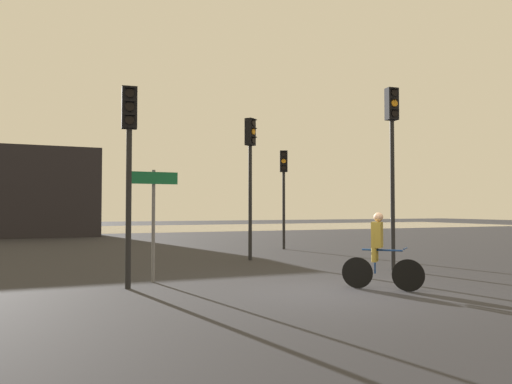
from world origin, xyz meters
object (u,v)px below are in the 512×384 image
distant_building (16,192)px  traffic_light_near_left (129,148)px  traffic_light_near_right (392,144)px  cyclist (379,250)px  traffic_light_far_right (284,180)px  direction_sign_post (154,209)px  traffic_light_center (250,162)px

distant_building → traffic_light_near_left: distant_building is taller
traffic_light_near_right → cyclist: (-2.43, -2.60, -2.67)m
traffic_light_far_right → direction_sign_post: size_ratio=1.60×
distant_building → traffic_light_far_right: distant_building is taller
traffic_light_center → cyclist: size_ratio=2.90×
traffic_light_far_right → traffic_light_near_left: traffic_light_near_left is taller
traffic_light_center → traffic_light_far_right: bearing=-163.8°
traffic_light_near_right → direction_sign_post: 6.84m
traffic_light_center → traffic_light_far_right: (3.02, 3.60, -0.36)m
cyclist → traffic_light_center: bearing=-131.1°
traffic_light_center → traffic_light_near_right: bearing=89.4°
traffic_light_far_right → traffic_light_near_left: 11.09m
distant_building → traffic_light_far_right: (10.84, -14.34, 0.21)m
distant_building → cyclist: size_ratio=5.85×
traffic_light_near_left → direction_sign_post: traffic_light_near_left is taller
traffic_light_near_right → direction_sign_post: size_ratio=1.95×
distant_building → cyclist: (8.02, -24.54, -1.87)m
traffic_light_near_right → traffic_light_far_right: bearing=-88.2°
traffic_light_near_right → direction_sign_post: bearing=2.2°
distant_building → traffic_light_near_right: size_ratio=1.87×
traffic_light_center → direction_sign_post: bearing=9.3°
traffic_light_far_right → traffic_light_near_right: bearing=111.8°
traffic_light_near_right → distant_building: bearing=-59.8°
traffic_light_center → cyclist: bearing=57.9°
traffic_light_far_right → direction_sign_post: bearing=71.0°
traffic_light_near_right → cyclist: bearing=51.6°
direction_sign_post → traffic_light_center: bearing=-137.2°
traffic_light_near_left → direction_sign_post: 1.64m
traffic_light_center → traffic_light_near_left: bearing=9.8°
direction_sign_post → traffic_light_near_left: bearing=46.0°
distant_building → traffic_light_far_right: 17.97m
traffic_light_center → traffic_light_near_left: size_ratio=1.09×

